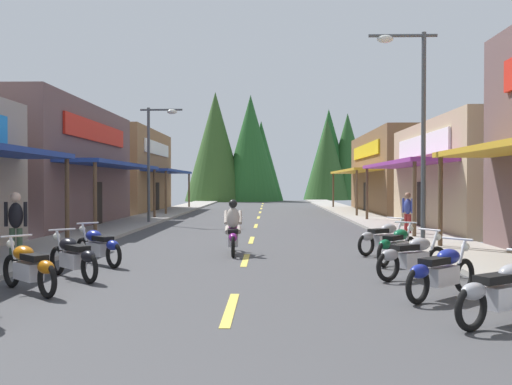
{
  "coord_description": "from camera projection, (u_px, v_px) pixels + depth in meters",
  "views": [
    {
      "loc": [
        0.62,
        -1.46,
        2.03
      ],
      "look_at": [
        0.02,
        23.96,
        1.61
      ],
      "focal_mm": 38.87,
      "sensor_mm": 36.0,
      "label": 1
    }
  ],
  "objects": [
    {
      "name": "ground",
      "position": [
        256.0,
        227.0,
        26.16
      ],
      "size": [
        9.87,
        79.32,
        0.1
      ],
      "primitive_type": "cube",
      "color": "#424244"
    },
    {
      "name": "sidewalk_left",
      "position": [
        126.0,
        225.0,
        26.3
      ],
      "size": [
        2.53,
        79.32,
        0.12
      ],
      "primitive_type": "cube",
      "color": "#9E9991",
      "rests_on": "ground"
    },
    {
      "name": "sidewalk_right",
      "position": [
        388.0,
        225.0,
        26.01
      ],
      "size": [
        2.53,
        79.32,
        0.12
      ],
      "primitive_type": "cube",
      "color": "#9E9991",
      "rests_on": "ground"
    },
    {
      "name": "centerline_dashes",
      "position": [
        257.0,
        221.0,
        29.5
      ],
      "size": [
        0.16,
        54.84,
        0.01
      ],
      "color": "#E0C64C",
      "rests_on": "ground"
    },
    {
      "name": "storefront_left_middle",
      "position": [
        14.0,
        166.0,
        26.09
      ],
      "size": [
        9.74,
        12.32,
        5.68
      ],
      "color": "brown",
      "rests_on": "ground"
    },
    {
      "name": "storefront_left_far",
      "position": [
        109.0,
        171.0,
        39.92
      ],
      "size": [
        8.81,
        11.68,
        5.83
      ],
      "color": "olive",
      "rests_on": "ground"
    },
    {
      "name": "storefront_right_middle",
      "position": [
        508.0,
        175.0,
        24.62
      ],
      "size": [
        9.5,
        11.18,
        4.77
      ],
      "color": "tan",
      "rests_on": "ground"
    },
    {
      "name": "storefront_right_far",
      "position": [
        415.0,
        173.0,
        38.93
      ],
      "size": [
        8.73,
        13.89,
        5.56
      ],
      "color": "brown",
      "rests_on": "ground"
    },
    {
      "name": "streetlamp_left",
      "position": [
        155.0,
        148.0,
        27.35
      ],
      "size": [
        2.08,
        0.3,
        5.77
      ],
      "color": "#474C51",
      "rests_on": "ground"
    },
    {
      "name": "streetlamp_right",
      "position": [
        414.0,
        110.0,
        16.87
      ],
      "size": [
        2.08,
        0.3,
        6.63
      ],
      "color": "#474C51",
      "rests_on": "ground"
    },
    {
      "name": "motorcycle_parked_right_0",
      "position": [
        504.0,
        291.0,
        7.92
      ],
      "size": [
        1.85,
        1.26,
        1.04
      ],
      "rotation": [
        0.0,
        0.0,
        0.58
      ],
      "color": "black",
      "rests_on": "ground"
    },
    {
      "name": "motorcycle_parked_right_1",
      "position": [
        441.0,
        271.0,
        9.72
      ],
      "size": [
        1.67,
        1.5,
        1.04
      ],
      "rotation": [
        0.0,
        0.0,
        0.73
      ],
      "color": "black",
      "rests_on": "ground"
    },
    {
      "name": "motorcycle_parked_right_2",
      "position": [
        412.0,
        256.0,
        11.78
      ],
      "size": [
        1.83,
        1.28,
        1.04
      ],
      "rotation": [
        0.0,
        0.0,
        0.59
      ],
      "color": "black",
      "rests_on": "ground"
    },
    {
      "name": "motorcycle_parked_right_3",
      "position": [
        397.0,
        245.0,
        13.92
      ],
      "size": [
        1.39,
        1.75,
        1.04
      ],
      "rotation": [
        0.0,
        0.0,
        0.91
      ],
      "color": "black",
      "rests_on": "ground"
    },
    {
      "name": "motorcycle_parked_right_4",
      "position": [
        383.0,
        237.0,
        15.84
      ],
      "size": [
        1.76,
        1.39,
        1.04
      ],
      "rotation": [
        0.0,
        0.0,
        0.66
      ],
      "color": "black",
      "rests_on": "ground"
    },
    {
      "name": "motorcycle_parked_left_1",
      "position": [
        29.0,
        267.0,
        10.23
      ],
      "size": [
        1.65,
        1.51,
        1.04
      ],
      "rotation": [
        0.0,
        0.0,
        2.4
      ],
      "color": "black",
      "rests_on": "ground"
    },
    {
      "name": "motorcycle_parked_left_2",
      "position": [
        73.0,
        256.0,
        11.69
      ],
      "size": [
        1.59,
        1.58,
        1.04
      ],
      "rotation": [
        0.0,
        0.0,
        2.36
      ],
      "color": "black",
      "rests_on": "ground"
    },
    {
      "name": "motorcycle_parked_left_3",
      "position": [
        98.0,
        246.0,
        13.69
      ],
      "size": [
        1.62,
        1.54,
        1.04
      ],
      "rotation": [
        0.0,
        0.0,
        2.38
      ],
      "color": "black",
      "rests_on": "ground"
    },
    {
      "name": "rider_cruising_lead",
      "position": [
        233.0,
        231.0,
        15.79
      ],
      "size": [
        0.6,
        2.14,
        1.57
      ],
      "rotation": [
        0.0,
        0.0,
        1.64
      ],
      "color": "black",
      "rests_on": "ground"
    },
    {
      "name": "pedestrian_by_shop",
      "position": [
        16.0,
        222.0,
        13.77
      ],
      "size": [
        0.57,
        0.28,
        1.81
      ],
      "rotation": [
        0.0,
        0.0,
        4.76
      ],
      "color": "#3F593F",
      "rests_on": "ground"
    },
    {
      "name": "pedestrian_browsing",
      "position": [
        408.0,
        211.0,
        21.36
      ],
      "size": [
        0.4,
        0.51,
        1.68
      ],
      "rotation": [
        0.0,
        0.0,
        0.51
      ],
      "color": "maroon",
      "rests_on": "ground"
    },
    {
      "name": "treeline_backdrop",
      "position": [
        278.0,
        154.0,
        66.8
      ],
      "size": [
        23.01,
        14.13,
        12.53
      ],
      "color": "#205723",
      "rests_on": "ground"
    }
  ]
}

